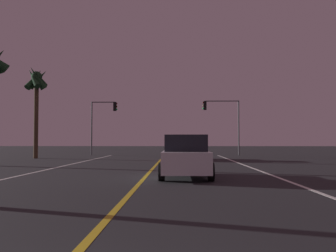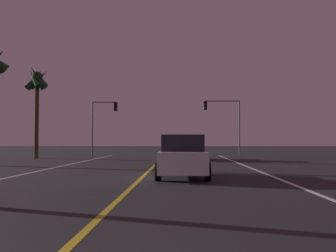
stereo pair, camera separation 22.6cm
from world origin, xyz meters
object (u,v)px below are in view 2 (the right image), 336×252
object	(u,v)px
traffic_light_near_right	(222,114)
traffic_light_near_left	(104,116)
car_ahead_far	(191,149)
palm_tree_left_far	(37,86)
car_lead_same_lane	(183,157)

from	to	relation	value
traffic_light_near_right	traffic_light_near_left	world-z (taller)	traffic_light_near_right
car_ahead_far	traffic_light_near_right	size ratio (longest dim) A/B	0.78
car_ahead_far	palm_tree_left_far	size ratio (longest dim) A/B	0.56
palm_tree_left_far	car_ahead_far	bearing A→B (deg)	-8.57
traffic_light_near_right	car_lead_same_lane	bearing A→B (deg)	80.04
car_lead_same_lane	traffic_light_near_left	distance (m)	24.77
traffic_light_near_left	palm_tree_left_far	size ratio (longest dim) A/B	0.71
traffic_light_near_right	palm_tree_left_far	size ratio (longest dim) A/B	0.72
traffic_light_near_right	traffic_light_near_left	xyz separation A→B (m)	(-11.94, -0.00, -0.11)
car_lead_same_lane	car_ahead_far	world-z (taller)	same
traffic_light_near_right	palm_tree_left_far	world-z (taller)	palm_tree_left_far
car_ahead_far	palm_tree_left_far	distance (m)	14.00
car_lead_same_lane	traffic_light_near_right	world-z (taller)	traffic_light_near_right
car_ahead_far	traffic_light_near_right	bearing A→B (deg)	-20.36
traffic_light_near_left	palm_tree_left_far	distance (m)	8.60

